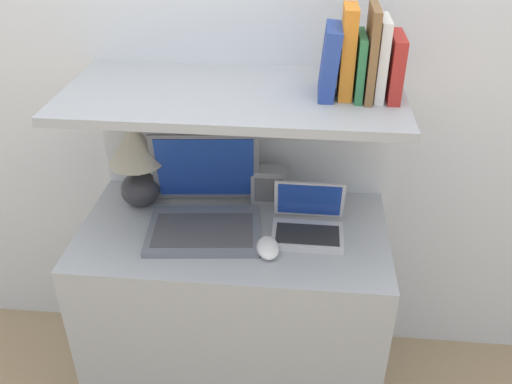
% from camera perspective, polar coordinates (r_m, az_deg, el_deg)
% --- Properties ---
extents(wall_back, '(6.00, 0.05, 2.40)m').
position_cam_1_polar(wall_back, '(1.92, -1.33, 12.51)').
color(wall_back, silver).
rests_on(wall_back, ground_plane).
extents(desk, '(1.03, 0.55, 0.77)m').
position_cam_1_polar(desk, '(2.07, -2.18, -12.67)').
color(desk, '#999EA3').
rests_on(desk, ground_plane).
extents(back_riser, '(1.03, 0.04, 1.21)m').
position_cam_1_polar(back_riser, '(2.16, -1.28, -3.02)').
color(back_riser, silver).
rests_on(back_riser, ground_plane).
extents(shelf, '(1.03, 0.50, 0.03)m').
position_cam_1_polar(shelf, '(1.66, -2.46, 10.11)').
color(shelf, '#999EA3').
rests_on(shelf, back_riser).
extents(table_lamp, '(0.19, 0.19, 0.32)m').
position_cam_1_polar(table_lamp, '(1.90, -12.48, 3.57)').
color(table_lamp, '#2D2D33').
rests_on(table_lamp, desk).
extents(laptop_large, '(0.40, 0.37, 0.29)m').
position_cam_1_polar(laptop_large, '(1.82, -5.47, -1.71)').
color(laptop_large, slate).
rests_on(laptop_large, desk).
extents(laptop_small, '(0.23, 0.19, 0.16)m').
position_cam_1_polar(laptop_small, '(1.79, 5.50, -3.36)').
color(laptop_small, silver).
rests_on(laptop_small, desk).
extents(computer_mouse, '(0.09, 0.13, 0.04)m').
position_cam_1_polar(computer_mouse, '(1.71, 1.24, -5.89)').
color(computer_mouse, white).
rests_on(computer_mouse, desk).
extents(router_box, '(0.13, 0.07, 0.13)m').
position_cam_1_polar(router_box, '(1.93, 1.43, 0.71)').
color(router_box, gray).
rests_on(router_box, desk).
extents(book_red, '(0.04, 0.16, 0.18)m').
position_cam_1_polar(book_red, '(1.63, 14.39, 12.66)').
color(book_red, '#A82823').
rests_on(book_red, shelf).
extents(book_white, '(0.03, 0.14, 0.23)m').
position_cam_1_polar(book_white, '(1.62, 13.02, 13.54)').
color(book_white, silver).
rests_on(book_white, shelf).
extents(book_brown, '(0.02, 0.18, 0.26)m').
position_cam_1_polar(book_brown, '(1.61, 11.99, 14.16)').
color(book_brown, brown).
rests_on(book_brown, shelf).
extents(book_green, '(0.02, 0.16, 0.18)m').
position_cam_1_polar(book_green, '(1.62, 10.84, 12.93)').
color(book_green, '#2D7042').
rests_on(book_green, shelf).
extents(book_orange, '(0.04, 0.12, 0.26)m').
position_cam_1_polar(book_orange, '(1.61, 9.62, 14.29)').
color(book_orange, orange).
rests_on(book_orange, shelf).
extents(book_blue, '(0.06, 0.16, 0.20)m').
position_cam_1_polar(book_blue, '(1.61, 7.77, 13.45)').
color(book_blue, '#284293').
rests_on(book_blue, shelf).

